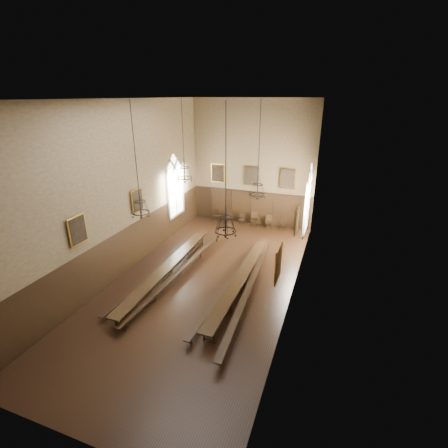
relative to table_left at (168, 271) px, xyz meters
The scene contains 32 objects.
floor 2.03m from the table_left, ahead, with size 9.00×18.00×0.02m, color black.
ceiling 8.87m from the table_left, ahead, with size 9.00×18.00×0.02m, color black.
wall_back 10.33m from the table_left, 77.95° to the left, with size 9.00×0.02×9.00m, color #8A7755.
wall_front 9.89m from the table_left, 77.30° to the right, with size 9.00×0.02×9.00m, color #8A7755.
wall_left 4.85m from the table_left, behind, with size 0.02×18.00×9.00m, color #8A7755.
wall_right 7.69m from the table_left, ahead, with size 0.02×18.00×9.00m, color #8A7755.
wainscot_panelling 2.18m from the table_left, ahead, with size 9.00×18.00×2.50m, color black, non-canonical shape.
table_left is the anchor object (origin of this frame).
table_right 3.96m from the table_left, ahead, with size 0.70×9.12×0.71m.
bench_left_outer 0.64m from the table_left, behind, with size 0.62×9.12×0.41m.
bench_left_inner 0.68m from the table_left, 32.45° to the left, with size 0.77×10.44×0.47m.
bench_right_inner 3.38m from the table_left, ahead, with size 0.50×9.21×0.41m.
bench_right_outer 4.50m from the table_left, ahead, with size 0.87×10.50×0.47m.
chair_1 8.84m from the table_left, 94.11° to the left, with size 0.49×0.49×0.87m.
chair_2 8.77m from the table_left, 87.41° to the left, with size 0.48×0.48×0.94m.
chair_3 8.94m from the table_left, 80.85° to the left, with size 0.42×0.42×0.86m.
chair_4 9.09m from the table_left, 74.80° to the left, with size 0.57×0.57×1.04m.
chair_5 9.41m from the table_left, 68.16° to the left, with size 0.55×0.55×0.98m.
chair_6 9.88m from the table_left, 63.04° to the left, with size 0.47×0.47×0.94m.
chandelier_back_left 5.40m from the table_left, 90.15° to the left, with size 0.86×0.86×4.24m.
chandelier_back_right 6.47m from the table_left, 36.62° to the left, with size 0.86×0.86×4.95m.
chandelier_front_left 4.85m from the table_left, 87.57° to the right, with size 0.77×0.77×4.72m.
chandelier_front_right 6.45m from the table_left, 31.21° to the right, with size 0.84×0.84×4.84m.
portrait_back_0 9.74m from the table_left, 93.91° to the left, with size 1.10×0.12×1.40m.
portrait_back_1 9.91m from the table_left, 77.79° to the left, with size 1.10×0.12×1.40m.
portrait_back_2 10.74m from the table_left, 63.38° to the left, with size 1.10×0.12×1.40m.
portrait_left_0 4.29m from the table_left, 152.58° to the left, with size 0.12×1.00×1.30m.
portrait_left_1 5.24m from the table_left, 126.47° to the right, with size 0.12×1.00×1.30m.
portrait_right_0 7.28m from the table_left, 11.10° to the left, with size 0.12×1.00×1.30m.
portrait_right_1 7.88m from the table_left, 27.10° to the right, with size 0.12×1.00×1.30m.
window_right 9.12m from the table_left, 41.90° to the left, with size 0.20×2.20×4.60m, color white, non-canonical shape.
window_left 6.95m from the table_left, 113.13° to the left, with size 0.20×2.20×4.60m, color white, non-canonical shape.
Camera 1 is at (5.99, -13.50, 9.14)m, focal length 26.00 mm.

